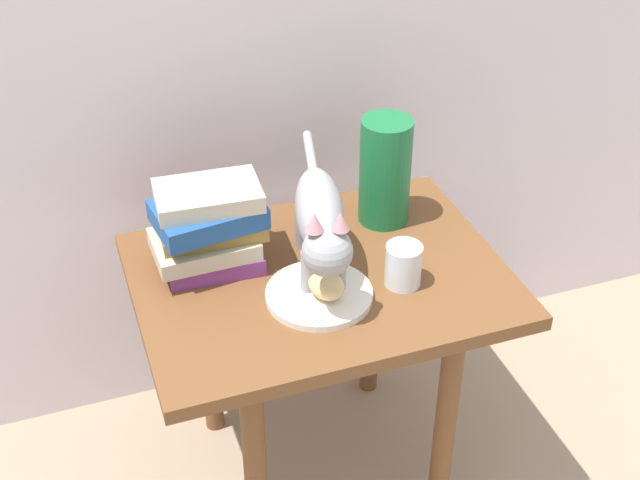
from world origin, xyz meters
name	(u,v)px	position (x,y,z in m)	size (l,w,h in m)	color
ground_plane	(320,463)	(0.00, 0.00, 0.00)	(6.00, 6.00, 0.00)	gray
side_table	(320,308)	(0.00, 0.00, 0.46)	(0.71, 0.53, 0.55)	brown
plate	(319,295)	(-0.03, -0.07, 0.56)	(0.20, 0.20, 0.01)	silver
bread_roll	(326,285)	(-0.02, -0.08, 0.59)	(0.08, 0.06, 0.05)	#E0BC7A
cat	(321,220)	(0.00, -0.01, 0.68)	(0.16, 0.47, 0.23)	#99999E
book_stack	(209,227)	(-0.19, 0.10, 0.64)	(0.22, 0.16, 0.18)	#72337A
green_vase	(385,171)	(0.19, 0.14, 0.66)	(0.11, 0.11, 0.23)	#196B38
candle_jar	(403,267)	(0.14, -0.08, 0.59)	(0.07, 0.07, 0.08)	silver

